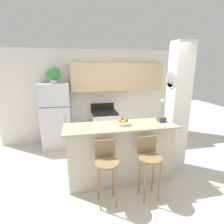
# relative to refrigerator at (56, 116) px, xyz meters

# --- Properties ---
(ground_plane) EXTENTS (14.00, 14.00, 0.00)m
(ground_plane) POSITION_rel_refrigerator_xyz_m (1.27, -1.73, -0.85)
(ground_plane) COLOR beige
(wall_back) EXTENTS (5.60, 0.38, 2.55)m
(wall_back) POSITION_rel_refrigerator_xyz_m (1.43, 0.31, 0.65)
(wall_back) COLOR white
(wall_back) RESTS_ON ground_plane
(pillar_right) EXTENTS (0.38, 0.33, 2.55)m
(pillar_right) POSITION_rel_refrigerator_xyz_m (2.48, -1.52, 0.43)
(pillar_right) COLOR white
(pillar_right) RESTS_ON ground_plane
(counter_bar) EXTENTS (1.98, 0.62, 1.09)m
(counter_bar) POSITION_rel_refrigerator_xyz_m (1.27, -1.73, -0.30)
(counter_bar) COLOR beige
(counter_bar) RESTS_ON ground_plane
(refrigerator) EXTENTS (0.72, 0.68, 1.70)m
(refrigerator) POSITION_rel_refrigerator_xyz_m (0.00, 0.00, 0.00)
(refrigerator) COLOR silver
(refrigerator) RESTS_ON ground_plane
(stove_range) EXTENTS (0.67, 0.65, 1.07)m
(stove_range) POSITION_rel_refrigerator_xyz_m (1.26, 0.03, -0.39)
(stove_range) COLOR white
(stove_range) RESTS_ON ground_plane
(bar_stool_left) EXTENTS (0.37, 0.37, 1.01)m
(bar_stool_left) POSITION_rel_refrigerator_xyz_m (0.92, -2.24, -0.17)
(bar_stool_left) COLOR olive
(bar_stool_left) RESTS_ON ground_plane
(bar_stool_right) EXTENTS (0.37, 0.37, 1.01)m
(bar_stool_right) POSITION_rel_refrigerator_xyz_m (1.61, -2.24, -0.17)
(bar_stool_right) COLOR olive
(bar_stool_right) RESTS_ON ground_plane
(potted_plant_on_fridge) EXTENTS (0.36, 0.36, 0.41)m
(potted_plant_on_fridge) POSITION_rel_refrigerator_xyz_m (-0.00, 0.00, 1.07)
(potted_plant_on_fridge) COLOR silver
(potted_plant_on_fridge) RESTS_ON refrigerator
(orchid_vase) EXTENTS (0.13, 0.13, 0.43)m
(orchid_vase) POSITION_rel_refrigerator_xyz_m (2.07, -1.68, 0.35)
(orchid_vase) COLOR #4C4C51
(orchid_vase) RESTS_ON counter_bar
(fruit_bowl) EXTENTS (0.25, 0.25, 0.11)m
(fruit_bowl) POSITION_rel_refrigerator_xyz_m (1.32, -1.71, 0.28)
(fruit_bowl) COLOR silver
(fruit_bowl) RESTS_ON counter_bar
(trash_bin) EXTENTS (0.28, 0.28, 0.38)m
(trash_bin) POSITION_rel_refrigerator_xyz_m (0.58, -0.23, -0.66)
(trash_bin) COLOR black
(trash_bin) RESTS_ON ground_plane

